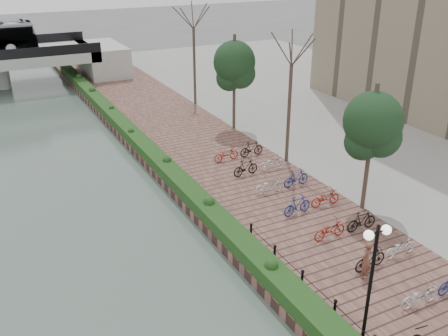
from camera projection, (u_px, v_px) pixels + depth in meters
promenade at (219, 167)px, 30.99m from camera, size 8.00×75.00×0.50m
inland_pavement at (408, 128)px, 37.66m from camera, size 24.00×75.00×0.50m
hedge at (153, 155)px, 31.39m from camera, size 1.10×56.00×0.60m
chain_fence at (353, 327)px, 17.04m from camera, size 0.10×14.10×0.70m
lamppost at (374, 260)px, 15.54m from camera, size 1.02×0.32×4.55m
pedestrian at (366, 260)px, 19.86m from camera, size 0.71×0.60×1.65m
bicycle_parking at (312, 202)px, 25.13m from camera, size 2.40×17.32×1.00m
street_trees at (323, 128)px, 27.35m from camera, size 3.20×37.12×6.80m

